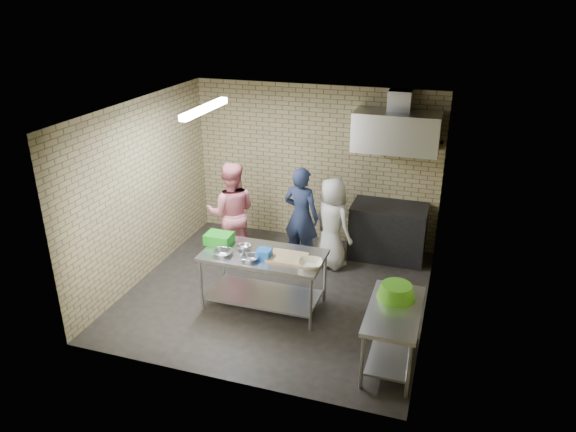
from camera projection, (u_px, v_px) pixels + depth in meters
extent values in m
plane|color=black|center=(277.00, 292.00, 7.91)|extent=(4.20, 4.20, 0.00)
plane|color=black|center=(276.00, 109.00, 6.85)|extent=(4.20, 4.20, 0.00)
cube|color=tan|center=(315.00, 165.00, 9.13)|extent=(4.20, 0.06, 2.70)
cube|color=tan|center=(214.00, 276.00, 5.63)|extent=(4.20, 0.06, 2.70)
cube|color=tan|center=(143.00, 191.00, 7.98)|extent=(0.06, 4.00, 2.70)
cube|color=tan|center=(434.00, 226.00, 6.79)|extent=(0.06, 4.00, 2.70)
cube|color=#B2B3B9|center=(264.00, 281.00, 7.41)|extent=(1.65, 0.82, 0.82)
cube|color=silver|center=(392.00, 336.00, 6.29)|extent=(0.60, 1.20, 0.75)
cube|color=black|center=(388.00, 232.00, 8.80)|extent=(1.20, 0.70, 0.90)
cube|color=silver|center=(396.00, 132.00, 8.20)|extent=(1.30, 0.60, 0.60)
cube|color=#A5A8AD|center=(400.00, 100.00, 8.15)|extent=(0.35, 0.30, 0.30)
cube|color=#3F2B19|center=(417.00, 142.00, 8.35)|extent=(0.80, 0.20, 0.04)
cube|color=white|center=(205.00, 109.00, 7.16)|extent=(0.10, 1.25, 0.08)
cube|color=#1C9B1D|center=(219.00, 238.00, 7.52)|extent=(0.37, 0.27, 0.15)
cube|color=blue|center=(264.00, 254.00, 7.12)|extent=(0.18, 0.18, 0.12)
cube|color=tan|center=(287.00, 257.00, 7.12)|extent=(0.50, 0.38, 0.03)
imported|color=silver|center=(223.00, 253.00, 7.20)|extent=(0.29, 0.29, 0.06)
imported|color=silver|center=(244.00, 247.00, 7.36)|extent=(0.22, 0.22, 0.06)
imported|color=silver|center=(250.00, 258.00, 7.07)|extent=(0.27, 0.27, 0.06)
imported|color=beige|center=(310.00, 264.00, 6.90)|extent=(0.36, 0.36, 0.08)
cylinder|color=#B22619|center=(401.00, 134.00, 8.37)|extent=(0.07, 0.07, 0.18)
imported|color=black|center=(301.00, 216.00, 8.47)|extent=(0.65, 0.49, 1.62)
imported|color=#DD7582|center=(232.00, 213.00, 8.54)|extent=(0.97, 0.85, 1.66)
imported|color=silver|center=(332.00, 223.00, 8.41)|extent=(0.85, 0.78, 1.46)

